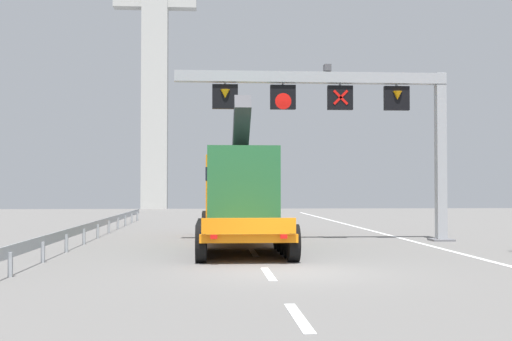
% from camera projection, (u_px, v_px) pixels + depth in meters
% --- Properties ---
extents(ground, '(112.00, 112.00, 0.00)m').
position_uv_depth(ground, '(290.00, 273.00, 17.18)').
color(ground, slate).
extents(lane_markings, '(0.20, 54.07, 0.01)m').
position_uv_depth(lane_markings, '(236.00, 228.00, 36.82)').
color(lane_markings, silver).
rests_on(lane_markings, ground).
extents(edge_line_right, '(0.20, 63.00, 0.01)m').
position_uv_depth(edge_line_right, '(398.00, 237.00, 29.58)').
color(edge_line_right, silver).
rests_on(edge_line_right, ground).
extents(overhead_lane_gantry, '(11.39, 0.90, 7.22)m').
position_uv_depth(overhead_lane_gantry, '(346.00, 105.00, 27.58)').
color(overhead_lane_gantry, '#9EA0A5').
rests_on(overhead_lane_gantry, ground).
extents(heavy_haul_truck_orange, '(3.03, 14.06, 5.30)m').
position_uv_depth(heavy_haul_truck_orange, '(237.00, 193.00, 27.04)').
color(heavy_haul_truck_orange, orange).
rests_on(heavy_haul_truck_orange, ground).
extents(guardrail_left, '(0.13, 32.11, 0.76)m').
position_uv_depth(guardrail_left, '(102.00, 223.00, 30.73)').
color(guardrail_left, '#999EA3').
rests_on(guardrail_left, ground).
extents(bridge_pylon_distant, '(9.00, 2.00, 36.43)m').
position_uv_depth(bridge_pylon_distant, '(155.00, 38.00, 73.67)').
color(bridge_pylon_distant, '#B7B7B2').
rests_on(bridge_pylon_distant, ground).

